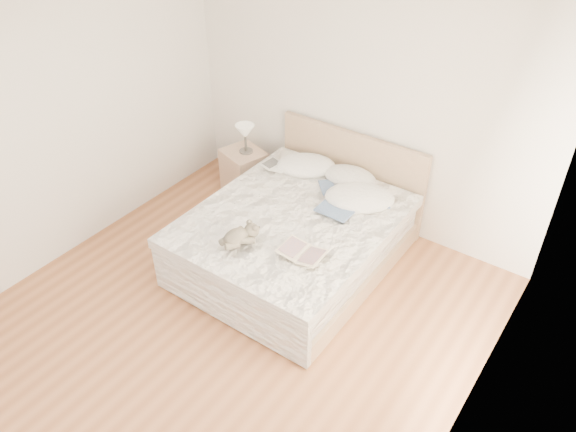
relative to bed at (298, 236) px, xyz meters
The scene contains 16 objects.
floor 1.23m from the bed, 90.00° to the right, with size 4.00×4.50×0.00m, color brown.
ceiling 2.67m from the bed, 90.00° to the right, with size 4.00×4.50×0.00m, color white.
wall_back 1.49m from the bed, 90.00° to the left, with size 4.00×0.02×2.70m, color silver.
wall_left 2.55m from the bed, 149.21° to the right, with size 0.02×4.50×2.70m, color silver.
wall_right 2.55m from the bed, 30.79° to the right, with size 0.02×4.50×2.70m, color silver.
window 2.46m from the bed, 24.16° to the right, with size 0.02×1.30×1.10m, color white.
bed is the anchor object (origin of this frame).
nightstand 1.34m from the bed, 151.95° to the left, with size 0.45×0.40×0.56m, color tan.
table_lamp 1.41m from the bed, 150.72° to the left, with size 0.23×0.23×0.33m.
pillow_left 0.84m from the bed, 118.34° to the left, with size 0.62×0.43×0.19m, color white.
pillow_middle 0.83m from the bed, 80.26° to the left, with size 0.56×0.39×0.17m, color silver.
pillow_right 0.70m from the bed, 51.41° to the left, with size 0.68×0.47×0.20m, color white.
blouse 0.54m from the bed, 46.00° to the left, with size 0.53×0.56×0.02m, color #374D72, non-canonical shape.
photo_book 0.86m from the bed, 140.99° to the left, with size 0.30×0.21×0.02m, color white.
childrens_book 0.72m from the bed, 52.65° to the right, with size 0.40×0.27×0.03m, color #F4E4C2.
teddy_bear 0.83m from the bed, 100.32° to the right, with size 0.22×0.31×0.16m, color #61594A, non-canonical shape.
Camera 1 is at (2.41, -2.37, 3.70)m, focal length 35.00 mm.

